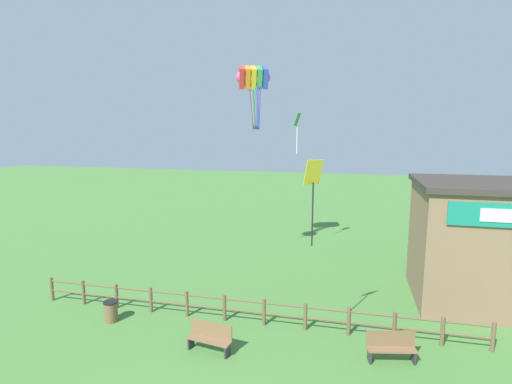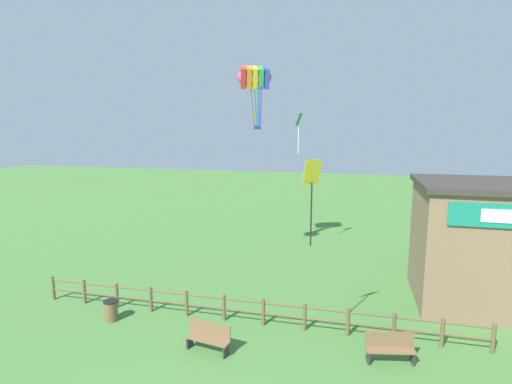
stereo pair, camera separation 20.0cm
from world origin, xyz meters
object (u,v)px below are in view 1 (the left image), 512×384
Objects in this scene: park_bench_by_building at (391,346)px; kite_yellow_diamond at (313,187)px; kite_rainbow_parafoil at (253,78)px; kite_green_diamond at (297,126)px; trash_bin at (111,311)px; park_bench_near_fence at (210,337)px.

park_bench_by_building is 0.57× the size of kite_yellow_diamond.
kite_green_diamond is at bearing 25.12° from kite_rainbow_parafoil.
kite_rainbow_parafoil reaches higher than trash_bin.
park_bench_by_building is 5.77m from kite_yellow_diamond.
trash_bin is 13.69m from kite_green_diamond.
kite_green_diamond is (-4.57, 10.35, 7.07)m from park_bench_by_building.
kite_yellow_diamond is at bearing 15.48° from park_bench_near_fence.
park_bench_near_fence is at bearing -13.60° from trash_bin.
kite_green_diamond reaches higher than park_bench_by_building.
park_bench_near_fence and park_bench_by_building have the same top height.
kite_rainbow_parafoil is 3.66m from kite_green_diamond.
kite_green_diamond is 0.81× the size of kite_yellow_diamond.
park_bench_near_fence is 1.98× the size of trash_bin.
kite_rainbow_parafoil is 1.23× the size of kite_yellow_diamond.
park_bench_by_building is at bearing 7.96° from park_bench_near_fence.
park_bench_near_fence is 5.98m from park_bench_by_building.
kite_rainbow_parafoil reaches higher than park_bench_by_building.
kite_yellow_diamond reaches higher than trash_bin.
park_bench_near_fence is 1.00× the size of park_bench_by_building.
park_bench_by_building is at bearing -1.73° from kite_yellow_diamond.
kite_yellow_diamond is (3.28, 0.91, 5.12)m from park_bench_near_fence.
kite_yellow_diamond is at bearing 178.27° from park_bench_by_building.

